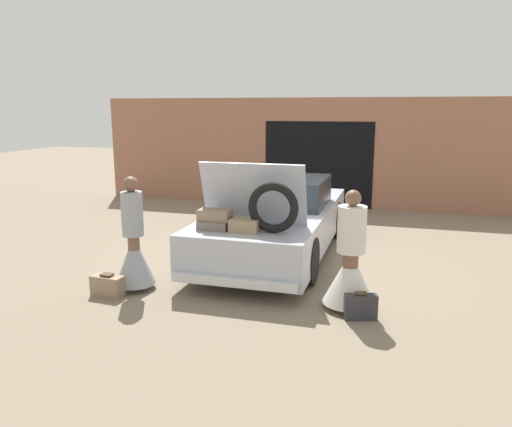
# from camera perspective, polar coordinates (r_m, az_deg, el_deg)

# --- Properties ---
(ground_plane) EXTENTS (40.00, 40.00, 0.00)m
(ground_plane) POSITION_cam_1_polar(r_m,az_deg,el_deg) (8.95, 2.29, -4.54)
(ground_plane) COLOR #7F705B
(garage_wall_back) EXTENTS (12.00, 0.14, 2.80)m
(garage_wall_back) POSITION_cam_1_polar(r_m,az_deg,el_deg) (13.10, 7.17, 6.86)
(garage_wall_back) COLOR #9E664C
(garage_wall_back) RESTS_ON ground_plane
(car) EXTENTS (1.89, 4.76, 1.78)m
(car) POSITION_cam_1_polar(r_m,az_deg,el_deg) (8.79, 2.33, -0.75)
(car) COLOR #B2B7C6
(car) RESTS_ON ground_plane
(person_left) EXTENTS (0.57, 0.57, 1.63)m
(person_left) POSITION_cam_1_polar(r_m,az_deg,el_deg) (7.27, -13.77, -4.03)
(person_left) COLOR brown
(person_left) RESTS_ON ground_plane
(person_right) EXTENTS (0.69, 0.69, 1.55)m
(person_right) POSITION_cam_1_polar(r_m,az_deg,el_deg) (6.52, 10.72, -6.10)
(person_right) COLOR brown
(person_right) RESTS_ON ground_plane
(suitcase_beside_left_person) EXTENTS (0.47, 0.24, 0.32)m
(suitcase_beside_left_person) POSITION_cam_1_polar(r_m,az_deg,el_deg) (7.23, -16.60, -7.91)
(suitcase_beside_left_person) COLOR #8C7259
(suitcase_beside_left_person) RESTS_ON ground_plane
(suitcase_beside_right_person) EXTENTS (0.42, 0.24, 0.35)m
(suitcase_beside_right_person) POSITION_cam_1_polar(r_m,az_deg,el_deg) (6.34, 11.87, -10.38)
(suitcase_beside_right_person) COLOR #2D2D33
(suitcase_beside_right_person) RESTS_ON ground_plane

